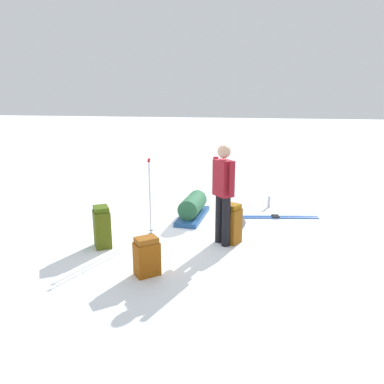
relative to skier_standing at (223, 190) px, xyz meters
name	(u,v)px	position (x,y,z in m)	size (l,w,h in m)	color
ground_plane	(192,227)	(-0.71, -0.69, -0.95)	(80.00, 80.00, 0.00)	white
skier_standing	(223,190)	(0.00, 0.00, 0.00)	(0.45, 0.41, 1.70)	black
ski_pair_near	(275,217)	(-1.66, 0.89, -0.94)	(0.53, 1.78, 0.05)	#2652A4
backpack_large_dark	(231,224)	(-0.10, 0.13, -0.62)	(0.37, 0.40, 0.69)	brown
backpack_bright	(102,227)	(0.56, -1.94, -0.61)	(0.42, 0.40, 0.70)	#46500F
backpack_small_spare	(147,257)	(1.37, -0.88, -0.68)	(0.40, 0.41, 0.56)	#8B440C
ski_poles_planted_near	(150,194)	(-0.13, -1.32, -0.18)	(0.23, 0.12, 1.40)	#BBB4C6
gear_sled	(193,208)	(-1.26, -0.79, -0.73)	(1.33, 0.48, 0.49)	#214C89
sleeping_mat_rolled	(232,220)	(-1.02, 0.06, -0.86)	(0.18, 0.18, 0.55)	slate
thermos_bottle	(269,202)	(-2.40, 0.74, -0.82)	(0.07, 0.07, 0.26)	#B7B1C3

